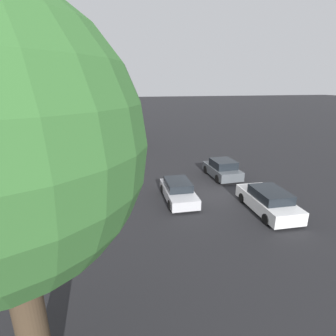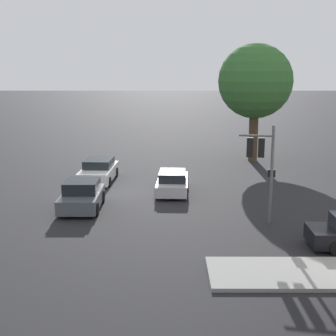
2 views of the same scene
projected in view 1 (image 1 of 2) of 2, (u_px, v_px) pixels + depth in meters
The scene contains 7 objects.
ground_plane at pixel (212, 196), 18.25m from camera, with size 300.00×300.00×0.00m, color black.
traffic_signal at pixel (110, 139), 20.99m from camera, with size 0.56×1.76×4.67m.
crossing_car_0 at pixel (268, 201), 15.81m from camera, with size 4.75×2.19×1.45m.
crossing_car_1 at pixel (178, 191), 17.48m from camera, with size 4.36×2.01×1.30m.
crossing_car_2 at pixel (222, 169), 21.68m from camera, with size 3.91×2.09×1.51m.
parked_car_0 at pixel (70, 161), 24.04m from camera, with size 1.91×4.80×1.37m.
parked_car_1 at pixel (8, 165), 22.70m from camera, with size 1.98×3.99×1.60m.
Camera 1 is at (-15.60, 6.90, 7.42)m, focal length 28.00 mm.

